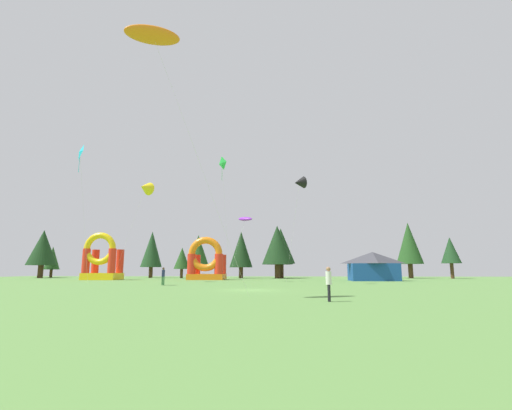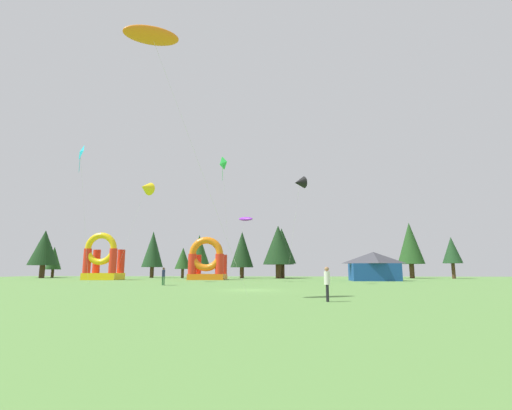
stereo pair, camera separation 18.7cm
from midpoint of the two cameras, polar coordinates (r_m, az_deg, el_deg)
The scene contains 22 objects.
ground_plane at distance 30.84m, azimuth -0.92°, elevation -12.79°, with size 120.00×120.00×0.00m, color #5B8C42.
kite_cyan_diamond at distance 44.15m, azimuth -25.35°, elevation 7.14°, with size 1.25×4.07×14.46m.
kite_green_diamond at distance 53.65m, azimuth -5.34°, elevation 6.16°, with size 1.27×7.66×17.05m.
kite_yellow_delta at distance 52.83m, azimuth -16.56°, elevation 2.52°, with size 5.70×2.95×13.40m.
kite_black_delta at distance 44.58m, azimuth 6.46°, elevation 3.39°, with size 2.58×4.39×12.50m.
kite_orange_parafoil at distance 26.40m, azimuth -15.60°, elevation 23.53°, with size 7.61×4.87×16.75m.
kite_purple_parafoil at distance 53.12m, azimuth -1.76°, elevation -2.13°, with size 3.89×3.34×9.19m.
person_far_side at distance 20.28m, azimuth 10.70°, elevation -11.23°, with size 0.32×0.32×1.78m.
person_midfield at distance 41.21m, azimuth -14.01°, elevation -10.21°, with size 0.34×0.34×1.84m.
inflatable_yellow_castle at distance 61.76m, azimuth -7.61°, elevation -8.87°, with size 5.73×4.88×6.79m.
inflatable_orange_dome at distance 65.47m, azimuth -22.42°, elevation -7.99°, with size 5.37×4.24×7.44m.
festival_tent at distance 58.36m, azimuth 17.24°, elevation -8.87°, with size 6.74×4.33×4.18m.
tree_row_0 at distance 89.60m, azimuth -28.55°, elevation -7.10°, with size 3.11×3.11×6.32m.
tree_row_1 at distance 85.30m, azimuth -29.67°, elevation -5.65°, with size 5.53×5.53×9.33m.
tree_row_2 at distance 79.15m, azimuth -15.59°, elevation -6.49°, with size 4.24×4.24×9.26m.
tree_row_3 at distance 74.09m, azimuth -11.23°, elevation -7.94°, with size 3.07×3.07×5.81m.
tree_row_4 at distance 77.84m, azimuth -8.83°, elevation -6.79°, with size 4.30×4.30×8.57m.
tree_row_5 at distance 72.93m, azimuth -2.35°, elevation -6.75°, with size 4.42×4.42×8.91m.
tree_row_6 at distance 71.19m, azimuth 3.17°, elevation -6.09°, with size 5.77×5.77×9.86m.
tree_row_7 at distance 74.03m, azimuth 3.71°, elevation -6.24°, with size 5.50×5.50×9.62m.
tree_row_8 at distance 77.71m, azimuth 22.09°, elevation -5.41°, with size 4.88×4.88×10.52m.
tree_row_9 at distance 77.69m, azimuth 27.32°, elevation -6.14°, with size 3.41×3.41×7.50m.
Camera 1 is at (2.22, -30.71, 1.65)m, focal length 26.38 mm.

